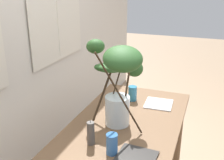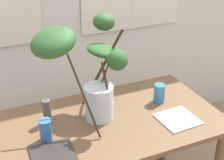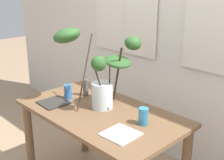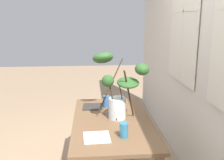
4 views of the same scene
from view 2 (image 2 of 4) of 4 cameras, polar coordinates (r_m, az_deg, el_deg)
The scene contains 7 objects.
dining_table at distance 2.03m, azimuth -0.61°, elevation -10.11°, with size 1.32×0.74×0.75m.
vase_with_branches at distance 1.81m, azimuth -3.55°, elevation 1.75°, with size 0.64×0.57×0.64m.
drinking_glass_blue_left at distance 1.80m, azimuth -11.18°, elevation -8.38°, with size 0.07×0.07×0.13m, color #386BAD.
drinking_glass_blue_right at distance 2.12m, azimuth 8.02°, elevation -2.26°, with size 0.07×0.07×0.12m, color teal.
plate_square_left at distance 1.73m, azimuth -9.92°, elevation -12.52°, with size 0.22×0.22×0.01m, color #2D2B28.
plate_square_right at distance 2.00m, azimuth 11.09°, elevation -6.54°, with size 0.21×0.21×0.01m, color white.
pillar_candle at distance 1.93m, azimuth -10.97°, elevation -5.34°, with size 0.05×0.05×0.16m.
Camera 2 is at (-0.64, -1.49, 1.85)m, focal length 53.84 mm.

